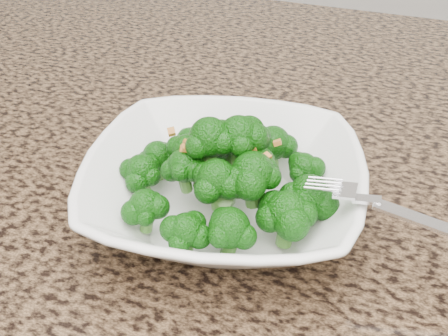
% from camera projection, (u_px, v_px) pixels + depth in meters
% --- Properties ---
extents(granite_counter, '(1.64, 1.04, 0.03)m').
position_uv_depth(granite_counter, '(250.00, 183.00, 0.56)').
color(granite_counter, brown).
rests_on(granite_counter, cabinet).
extents(bowl, '(0.28, 0.28, 0.06)m').
position_uv_depth(bowl, '(224.00, 188.00, 0.48)').
color(bowl, white).
rests_on(bowl, granite_counter).
extents(broccoli_pile, '(0.21, 0.21, 0.06)m').
position_uv_depth(broccoli_pile, '(224.00, 127.00, 0.45)').
color(broccoli_pile, '#0D4C08').
rests_on(broccoli_pile, bowl).
extents(garlic_topping, '(0.13, 0.13, 0.01)m').
position_uv_depth(garlic_topping, '(224.00, 88.00, 0.43)').
color(garlic_topping, '#C27C2F').
rests_on(garlic_topping, broccoli_pile).
extents(fork, '(0.17, 0.04, 0.01)m').
position_uv_depth(fork, '(372.00, 201.00, 0.41)').
color(fork, silver).
rests_on(fork, bowl).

